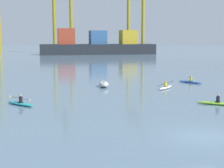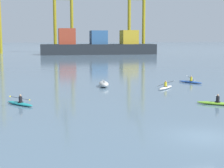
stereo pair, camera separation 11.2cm
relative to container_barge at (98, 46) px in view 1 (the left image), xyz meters
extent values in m
plane|color=slate|center=(-9.08, -99.50, -3.01)|extent=(800.00, 800.00, 0.00)
cube|color=#1E2328|center=(0.12, 0.00, -1.25)|extent=(39.83, 8.79, 3.53)
cube|color=#993823|center=(-10.84, 0.00, 3.21)|extent=(5.58, 6.15, 5.39)
cube|color=#2D5684|center=(0.12, 0.00, 2.86)|extent=(5.58, 6.15, 4.69)
cube|color=#B29323|center=(11.07, 0.00, 2.94)|extent=(5.58, 6.15, 4.85)
cylinder|color=olive|center=(-14.37, 13.78, 8.93)|extent=(1.20, 1.20, 23.89)
cylinder|color=olive|center=(-7.99, 13.78, 8.93)|extent=(1.20, 1.20, 23.89)
cylinder|color=olive|center=(13.25, 8.70, 8.94)|extent=(1.20, 1.20, 23.90)
cylinder|color=olive|center=(18.96, 8.70, 8.94)|extent=(1.20, 1.20, 23.90)
ellipsoid|color=beige|center=(-11.49, -78.28, -2.66)|extent=(1.18, 2.63, 0.70)
cube|color=beige|center=(-11.49, -78.28, -2.28)|extent=(0.12, 1.95, 0.06)
ellipsoid|color=teal|center=(-20.50, -87.57, -2.88)|extent=(2.68, 2.97, 0.26)
torus|color=black|center=(-20.43, -87.65, -2.74)|extent=(0.69, 0.69, 0.05)
cylinder|color=black|center=(-20.43, -87.65, -2.50)|extent=(0.30, 0.30, 0.50)
sphere|color=tan|center=(-20.43, -87.65, -2.15)|extent=(0.19, 0.19, 0.19)
cylinder|color=black|center=(-20.46, -87.61, -2.40)|extent=(1.55, 1.35, 0.64)
ellipsoid|color=yellow|center=(-21.23, -88.27, -2.10)|extent=(0.18, 0.16, 0.16)
ellipsoid|color=yellow|center=(-19.70, -86.95, -2.70)|extent=(0.18, 0.16, 0.16)
ellipsoid|color=silver|center=(-4.71, -80.97, -2.88)|extent=(2.75, 2.90, 0.26)
torus|color=black|center=(-4.78, -81.04, -2.74)|extent=(0.69, 0.69, 0.05)
cylinder|color=gold|center=(-4.78, -81.04, -2.50)|extent=(0.30, 0.30, 0.50)
sphere|color=tan|center=(-4.78, -81.04, -2.15)|extent=(0.19, 0.19, 0.19)
cylinder|color=black|center=(-4.75, -81.01, -2.40)|extent=(1.47, 1.37, 0.76)
ellipsoid|color=silver|center=(-5.47, -80.34, -2.77)|extent=(0.18, 0.17, 0.17)
ellipsoid|color=silver|center=(-4.02, -81.68, -2.04)|extent=(0.18, 0.17, 0.17)
ellipsoid|color=#2856B2|center=(0.13, -76.90, -2.88)|extent=(2.45, 3.13, 0.26)
torus|color=black|center=(0.19, -76.98, -2.74)|extent=(0.68, 0.68, 0.05)
cylinder|color=gold|center=(0.19, -76.98, -2.50)|extent=(0.30, 0.30, 0.50)
sphere|color=tan|center=(0.19, -76.98, -2.15)|extent=(0.19, 0.19, 0.19)
cylinder|color=black|center=(0.16, -76.94, -2.40)|extent=(1.63, 1.16, 0.80)
ellipsoid|color=silver|center=(-0.64, -77.51, -2.02)|extent=(0.19, 0.15, 0.17)
ellipsoid|color=silver|center=(0.96, -76.38, -2.79)|extent=(0.19, 0.15, 0.17)
ellipsoid|color=#7ABC2D|center=(-3.65, -90.77, -2.88)|extent=(3.13, 2.44, 0.26)
torus|color=black|center=(-3.57, -90.83, -2.74)|extent=(0.68, 0.68, 0.05)
cylinder|color=black|center=(-3.57, -90.83, -2.50)|extent=(0.30, 0.30, 0.50)
sphere|color=tan|center=(-3.57, -90.83, -2.15)|extent=(0.19, 0.19, 0.19)
cylinder|color=black|center=(-3.61, -90.80, -2.40)|extent=(1.17, 1.64, 0.76)
ellipsoid|color=silver|center=(-4.17, -91.60, -2.04)|extent=(0.15, 0.19, 0.17)
ellipsoid|color=silver|center=(-3.04, -89.99, -2.77)|extent=(0.15, 0.19, 0.17)
camera|label=1|loc=(-18.32, -117.45, 2.82)|focal=54.24mm
camera|label=2|loc=(-18.21, -117.47, 2.82)|focal=54.24mm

